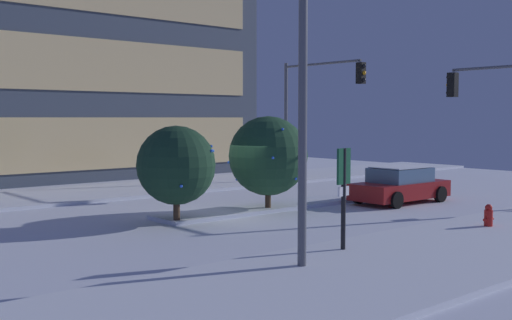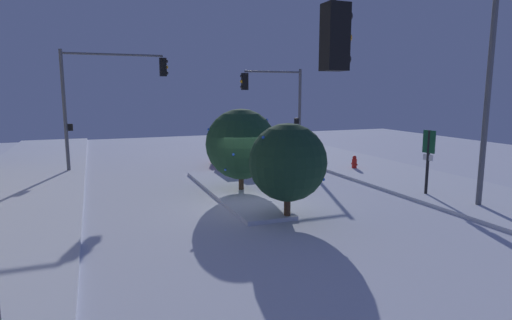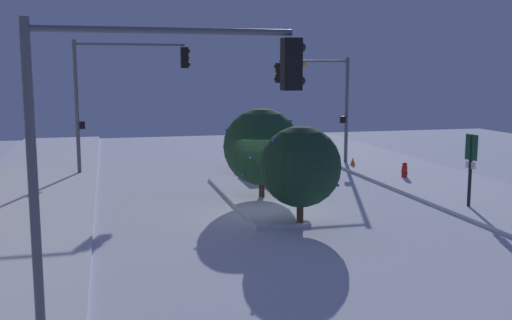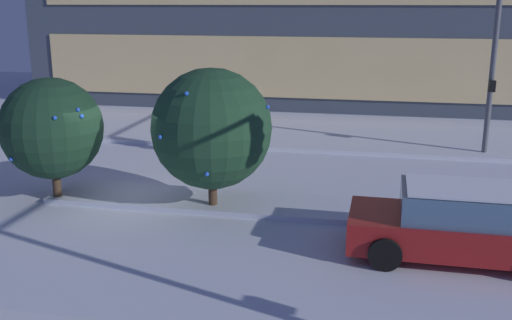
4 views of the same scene
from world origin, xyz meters
name	(u,v)px [view 1 (image 1 of 4)]	position (x,y,z in m)	size (l,w,h in m)	color
ground	(217,217)	(0.00, 0.00, 0.00)	(52.00, 52.00, 0.00)	silver
curb_strip_near	(426,256)	(0.00, -8.62, 0.07)	(52.00, 5.20, 0.14)	silver
curb_strip_far	(104,192)	(0.00, 8.62, 0.07)	(52.00, 5.20, 0.14)	silver
median_strip	(263,208)	(2.32, 0.20, 0.07)	(9.00, 1.80, 0.14)	silver
car_near	(400,185)	(7.90, -1.98, 0.71)	(4.56, 2.14, 1.49)	maroon
traffic_light_corner_far_right	(314,99)	(9.73, 4.74, 4.42)	(0.32, 5.50, 6.38)	#565960
traffic_light_corner_near_right	(501,108)	(9.80, -5.23, 3.87)	(0.32, 4.08, 5.64)	#565960
street_lamp_arched	(284,42)	(-3.18, -6.84, 5.22)	(0.61, 2.73, 8.08)	#565960
fire_hydrant	(488,218)	(4.77, -7.61, 0.40)	(0.48, 0.26, 0.82)	red
parking_info_sign	(344,187)	(-1.22, -6.98, 1.74)	(0.55, 0.14, 2.72)	black
decorated_tree_median	(268,156)	(2.21, -0.22, 2.07)	(2.95, 2.95, 3.55)	#473323
decorated_tree_left_of_median	(176,165)	(-1.94, -0.40, 1.94)	(2.58, 2.58, 3.23)	#473323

